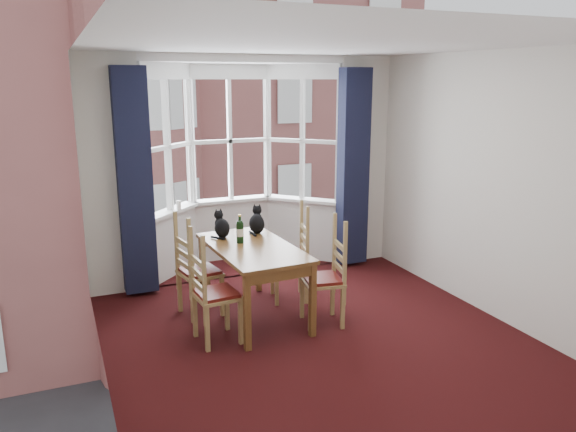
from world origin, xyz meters
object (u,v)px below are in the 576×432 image
cat_right (257,222)px  chair_right_near (331,280)px  chair_left_near (208,297)px  dining_table (253,255)px  chair_right_far (297,260)px  wine_bottle (240,231)px  chair_left_far (192,274)px  cat_left (222,226)px  candle_tall (179,205)px

cat_right → chair_right_near: bearing=-62.8°
chair_left_near → cat_right: size_ratio=2.79×
dining_table → chair_right_far: (0.64, 0.31, -0.23)m
cat_right → wine_bottle: bearing=-134.0°
cat_right → wine_bottle: size_ratio=1.07×
wine_bottle → cat_right: bearing=46.0°
dining_table → chair_left_far: 0.70m
chair_left_near → wine_bottle: bearing=48.0°
cat_left → dining_table: bearing=-66.5°
chair_left_near → cat_right: 1.29m
dining_table → chair_right_far: size_ratio=1.66×
chair_left_far → cat_right: size_ratio=2.79×
dining_table → cat_left: cat_left is taller
dining_table → candle_tall: bearing=104.1°
dining_table → cat_left: 0.55m
cat_right → candle_tall: 1.36m
chair_right_far → cat_right: cat_right is taller
chair_right_near → wine_bottle: 1.10m
cat_left → cat_right: (0.42, 0.02, 0.00)m
dining_table → chair_right_near: bearing=-32.8°
chair_left_near → cat_right: bearing=47.2°
dining_table → candle_tall: candle_tall is taller
dining_table → chair_left_near: size_ratio=1.66×
chair_left_far → wine_bottle: bearing=-12.4°
chair_left_far → chair_right_near: (1.29, -0.73, 0.00)m
wine_bottle → candle_tall: bearing=102.7°
dining_table → cat_right: size_ratio=4.62×
chair_right_far → cat_left: 0.96m
chair_left_far → candle_tall: 1.48m
chair_left_far → wine_bottle: 0.70m
chair_left_near → candle_tall: (0.18, 2.08, 0.46)m
wine_bottle → cat_left: bearing=111.9°
chair_left_near → candle_tall: candle_tall is taller
dining_table → chair_right_far: bearing=25.8°
chair_left_near → cat_right: (0.82, 0.89, 0.45)m
cat_left → candle_tall: size_ratio=2.73×
cat_left → cat_right: bearing=2.7°
chair_right_far → cat_left: size_ratio=2.88×
wine_bottle → dining_table: bearing=-63.9°
cat_left → cat_right: size_ratio=0.97×
chair_left_far → chair_right_near: same height
chair_right_far → cat_left: (-0.84, 0.15, 0.44)m
chair_right_far → cat_right: (-0.42, 0.17, 0.45)m
dining_table → cat_left: size_ratio=4.77×
dining_table → cat_right: bearing=65.7°
chair_right_far → cat_left: bearing=169.7°
chair_left_near → cat_left: cat_left is taller
chair_left_far → chair_left_near: bearing=-90.7°
cat_left → chair_left_near: bearing=-114.9°
cat_left → candle_tall: 1.24m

